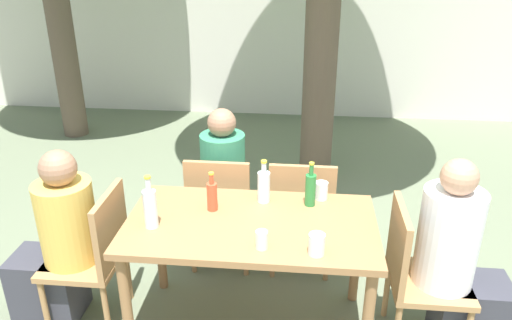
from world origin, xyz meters
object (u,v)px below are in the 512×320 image
Objects in this scene: soda_bottle_0 at (212,196)px; green_bottle_1 at (311,189)px; patio_chair_2 at (221,206)px; patio_chair_3 at (301,210)px; patio_chair_0 at (96,251)px; person_seated_0 at (58,247)px; drinking_glass_0 at (317,244)px; drinking_glass_1 at (321,191)px; water_bottle_2 at (150,207)px; person_seated_1 at (459,268)px; drinking_glass_2 at (262,240)px; water_bottle_3 at (264,186)px; patio_chair_1 at (415,270)px; person_seated_2 at (226,188)px; dining_table_front at (251,236)px.

green_bottle_1 is (0.57, 0.11, 0.01)m from soda_bottle_0.
patio_chair_2 is 0.57m from patio_chair_3.
person_seated_0 reaches higher than patio_chair_0.
drinking_glass_1 is at bearing 86.67° from drinking_glass_0.
person_seated_0 is 4.74× the size of soda_bottle_0.
green_bottle_1 is 0.51m from drinking_glass_0.
water_bottle_2 reaches higher than green_bottle_1.
water_bottle_2 is at bearing 41.34° from patio_chair_3.
water_bottle_2 is 1.03m from drinking_glass_1.
person_seated_1 is 12.02× the size of drinking_glass_2.
drinking_glass_0 is (0.65, -0.90, 0.32)m from patio_chair_2.
water_bottle_3 is at bearing 30.84° from water_bottle_2.
green_bottle_1 is at bearing 69.18° from patio_chair_1.
drinking_glass_1 is at bearing 24.17° from water_bottle_2.
person_seated_2 is 0.92m from drinking_glass_1.
patio_chair_2 is (-0.28, 0.62, -0.17)m from dining_table_front.
drinking_glass_1 is 0.65m from drinking_glass_2.
dining_table_front is 0.48m from drinking_glass_0.
person_seated_0 is (-0.24, -0.00, 0.01)m from patio_chair_0.
patio_chair_3 is 0.96m from drinking_glass_0.
patio_chair_3 is at bearing 77.18° from drinking_glass_2.
drinking_glass_0 is at bearing 79.85° from person_seated_0.
dining_table_front is at bearing 10.78° from water_bottle_2.
patio_chair_1 is at bearing 0.00° from dining_table_front.
patio_chair_1 is 0.94m from drinking_glass_2.
water_bottle_2 is at bearing 93.43° from person_seated_1.
drinking_glass_0 is (0.08, -0.90, 0.32)m from patio_chair_3.
patio_chair_1 is 0.91m from patio_chair_3.
water_bottle_2 is at bearing 70.52° from patio_chair_2.
water_bottle_3 reaches higher than drinking_glass_0.
patio_chair_1 is at bearing 90.00° from person_seated_1.
patio_chair_1 is at bearing 153.08° from patio_chair_2.
soda_bottle_0 is 0.72m from drinking_glass_0.
patio_chair_3 is 3.18× the size of green_bottle_1.
patio_chair_1 is 8.01× the size of drinking_glass_1.
patio_chair_0 is at bearing -170.52° from soda_bottle_0.
drinking_glass_1 is (0.07, 0.09, -0.05)m from green_bottle_1.
drinking_glass_2 is at bearing -86.22° from water_bottle_3.
person_seated_0 is at bearing 168.72° from drinking_glass_2.
person_seated_2 is (-0.28, 0.86, -0.15)m from dining_table_front.
patio_chair_0 is 1.00× the size of patio_chair_2.
drinking_glass_0 is at bearing -93.33° from drinking_glass_1.
drinking_glass_1 is at bearing 101.43° from person_seated_0.
soda_bottle_0 is (-0.52, -0.50, 0.35)m from patio_chair_3.
patio_chair_0 is 0.79m from soda_bottle_0.
person_seated_2 is at bearing 119.75° from drinking_glass_0.
patio_chair_2 is 1.00m from drinking_glass_2.
dining_table_front is 1.60× the size of patio_chair_3.
drinking_glass_1 is (-0.78, 0.32, 0.28)m from person_seated_1.
green_bottle_1 reaches higher than drinking_glass_1.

